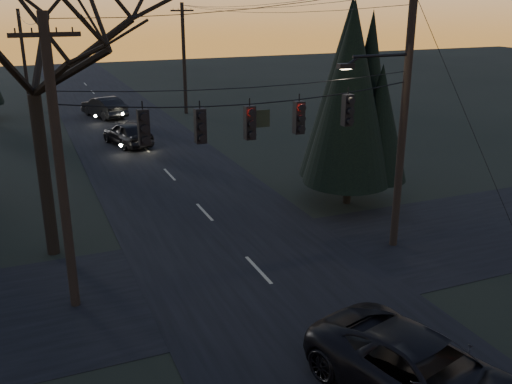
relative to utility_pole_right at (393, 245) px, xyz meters
name	(u,v)px	position (x,y,z in m)	size (l,w,h in m)	color
main_road	(180,186)	(-5.50, 10.00, 0.01)	(8.00, 120.00, 0.02)	black
cross_road	(258,270)	(-5.50, 0.00, 0.01)	(60.00, 7.00, 0.02)	black
utility_pole_right	(393,245)	(0.00, 0.00, 0.00)	(5.00, 0.30, 10.00)	black
utility_pole_left	(76,305)	(-11.50, 0.00, 0.00)	(1.80, 0.30, 8.50)	black
utility_pole_far_r	(186,113)	(0.00, 28.00, 0.00)	(1.80, 0.30, 8.50)	black
utility_pole_far_l	(30,107)	(-11.50, 36.00, 0.00)	(0.30, 0.30, 8.00)	black
span_signal_assembly	(251,120)	(-5.74, 0.00, 5.21)	(11.50, 0.44, 1.63)	black
bare_tree_left	(25,22)	(-11.83, 4.16, 8.07)	(9.09, 9.09, 11.55)	black
evergreen_right	(352,103)	(0.83, 4.70, 4.54)	(4.37, 4.37, 7.89)	black
suv_near	(424,375)	(-4.70, -7.66, 0.79)	(2.61, 5.67, 1.57)	black
sedan_oncoming_a	(128,134)	(-6.30, 19.19, 0.75)	(1.78, 4.42, 1.51)	black
sedan_oncoming_b	(104,107)	(-6.30, 28.93, 0.79)	(1.67, 4.79, 1.58)	black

